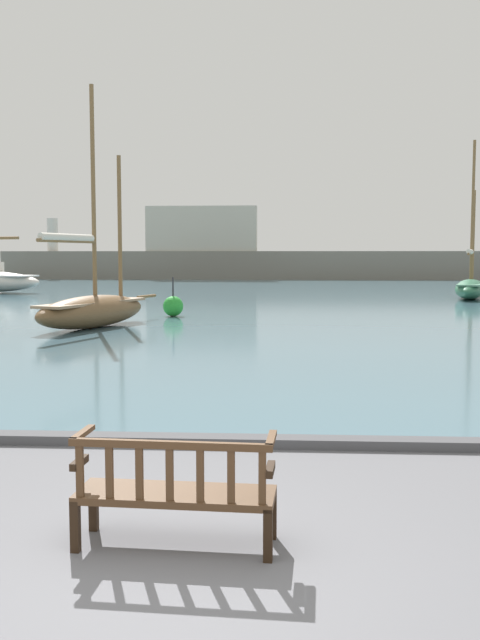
% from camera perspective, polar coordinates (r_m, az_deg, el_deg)
% --- Properties ---
extents(ground_plane, '(160.00, 160.00, 0.00)m').
position_cam_1_polar(ground_plane, '(5.37, -7.25, -20.75)').
color(ground_plane, slate).
extents(harbor_water, '(100.00, 80.00, 0.08)m').
position_cam_1_polar(harbor_water, '(48.81, 2.36, 2.50)').
color(harbor_water, slate).
rests_on(harbor_water, ground).
extents(quay_edge_kerb, '(40.00, 0.30, 0.12)m').
position_cam_1_polar(quay_edge_kerb, '(8.94, -2.62, -9.62)').
color(quay_edge_kerb, '#4C4C50').
rests_on(quay_edge_kerb, ground).
extents(park_bench, '(1.63, 0.61, 0.92)m').
position_cam_1_polar(park_bench, '(5.89, -5.24, -13.40)').
color(park_bench, black).
rests_on(park_bench, ground).
extents(sailboat_outer_starboard, '(3.05, 6.47, 7.49)m').
position_cam_1_polar(sailboat_outer_starboard, '(22.78, -11.68, 1.01)').
color(sailboat_outer_starboard, brown).
rests_on(sailboat_outer_starboard, harbor_water).
extents(sailboat_nearest_starboard, '(3.20, 6.89, 8.16)m').
position_cam_1_polar(sailboat_nearest_starboard, '(39.04, 17.95, 2.59)').
color(sailboat_nearest_starboard, '#2D6647').
rests_on(sailboat_nearest_starboard, harbor_water).
extents(channel_buoy, '(0.75, 0.75, 1.45)m').
position_cam_1_polar(channel_buoy, '(26.51, -5.37, 1.11)').
color(channel_buoy, green).
rests_on(channel_buoy, harbor_water).
extents(far_breakwater, '(51.15, 2.40, 6.88)m').
position_cam_1_polar(far_breakwater, '(66.85, 1.36, 4.98)').
color(far_breakwater, slate).
rests_on(far_breakwater, ground).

